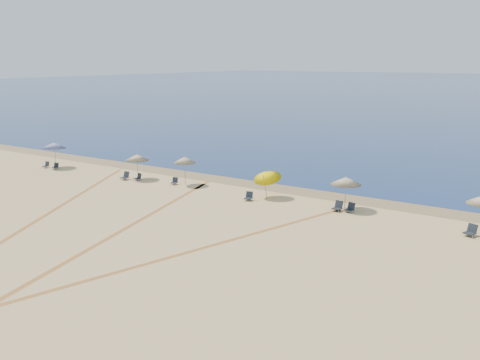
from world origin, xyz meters
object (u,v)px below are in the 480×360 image
object	(u,v)px
umbrella_3	(267,175)
chair_7	(350,208)
chair_0	(46,165)
chair_4	(175,181)
chair_3	(138,177)
umbrella_0	(54,145)
umbrella_1	(137,157)
chair_6	(338,207)
chair_8	(471,231)
umbrella_4	(346,181)
chair_1	(56,166)
umbrella_2	(185,160)
chair_5	(249,197)
chair_2	(125,176)

from	to	relation	value
umbrella_3	chair_7	distance (m)	7.17
chair_0	chair_4	distance (m)	15.55
chair_3	umbrella_0	bearing A→B (deg)	-165.30
umbrella_1	chair_3	bearing A→B (deg)	-45.06
chair_6	chair_8	size ratio (longest dim) A/B	0.86
umbrella_4	chair_1	size ratio (longest dim) A/B	3.45
umbrella_3	chair_6	xyz separation A→B (m)	(6.14, -0.47, -1.50)
umbrella_2	umbrella_3	distance (m)	8.15
chair_8	chair_5	bearing A→B (deg)	-157.09
umbrella_4	chair_7	distance (m)	2.00
chair_5	chair_2	bearing A→B (deg)	167.57
chair_8	chair_2	bearing A→B (deg)	-157.65
chair_1	chair_6	bearing A→B (deg)	-16.21
chair_1	umbrella_3	bearing A→B (deg)	-14.36
umbrella_4	chair_0	world-z (taller)	umbrella_4
umbrella_0	chair_6	bearing A→B (deg)	1.65
chair_7	chair_8	size ratio (longest dim) A/B	0.88
umbrella_4	chair_2	distance (m)	20.46
chair_1	chair_2	world-z (taller)	chair_2
umbrella_4	umbrella_2	bearing A→B (deg)	-178.59
umbrella_3	umbrella_0	bearing A→B (deg)	-176.80
chair_4	chair_3	bearing A→B (deg)	173.89
chair_0	chair_4	world-z (taller)	chair_0
umbrella_1	chair_2	world-z (taller)	umbrella_1
chair_7	umbrella_1	bearing A→B (deg)	-163.90
chair_4	chair_7	distance (m)	15.96
umbrella_2	chair_3	size ratio (longest dim) A/B	3.46
umbrella_2	chair_0	size ratio (longest dim) A/B	3.95
umbrella_2	chair_7	size ratio (longest dim) A/B	3.22
chair_1	chair_2	xyz separation A→B (m)	(9.20, 0.36, 0.05)
chair_1	chair_2	size ratio (longest dim) A/B	0.99
umbrella_0	chair_5	world-z (taller)	umbrella_0
umbrella_2	chair_4	bearing A→B (deg)	-150.96
chair_2	chair_4	bearing A→B (deg)	9.38
umbrella_1	chair_0	size ratio (longest dim) A/B	3.66
umbrella_0	chair_3	distance (m)	11.29
umbrella_2	chair_1	world-z (taller)	umbrella_2
umbrella_3	chair_4	bearing A→B (deg)	-176.68
umbrella_2	chair_4	xyz separation A→B (m)	(-0.82, -0.45, -1.92)
umbrella_4	chair_3	distance (m)	19.21
umbrella_2	chair_7	distance (m)	15.26
chair_4	umbrella_3	bearing A→B (deg)	-12.03
chair_1	chair_7	xyz separation A→B (m)	(30.13, 1.55, 0.04)
umbrella_0	chair_7	world-z (taller)	umbrella_0
chair_5	chair_8	size ratio (longest dim) A/B	0.84
chair_7	umbrella_0	bearing A→B (deg)	-163.13
chair_7	chair_0	bearing A→B (deg)	-162.03
umbrella_4	chair_7	bearing A→B (deg)	-42.94
chair_2	chair_6	bearing A→B (deg)	1.35
umbrella_2	chair_4	world-z (taller)	umbrella_2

